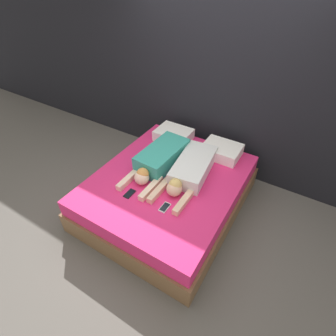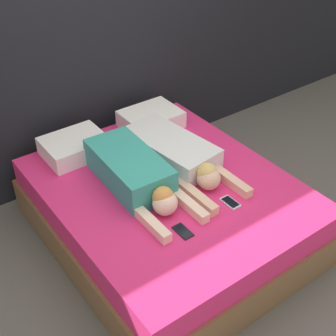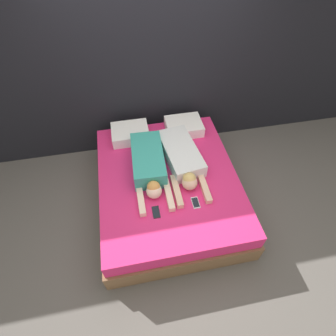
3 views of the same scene
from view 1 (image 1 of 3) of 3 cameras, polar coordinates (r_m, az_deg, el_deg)
ground_plane at (r=3.62m, az=0.00°, el=-8.10°), size 12.00×12.00×0.00m
wall_back at (r=3.76m, az=9.95°, el=17.58°), size 12.00×0.06×2.60m
bed at (r=3.44m, az=0.00°, el=-5.27°), size 1.75×2.07×0.51m
pillow_head_left at (r=3.90m, az=1.23°, el=7.25°), size 0.50×0.40×0.15m
pillow_head_right at (r=3.65m, az=11.57°, el=3.77°), size 0.50×0.40×0.15m
person_left at (r=3.36m, az=-1.89°, el=1.93°), size 0.41×1.11×0.24m
person_right at (r=3.23m, az=4.84°, el=-0.40°), size 0.49×1.17×0.21m
cell_phone_left at (r=3.08m, az=-8.37°, el=-5.53°), size 0.08×0.15×0.01m
cell_phone_right at (r=2.90m, az=-0.71°, el=-8.54°), size 0.08×0.15×0.01m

